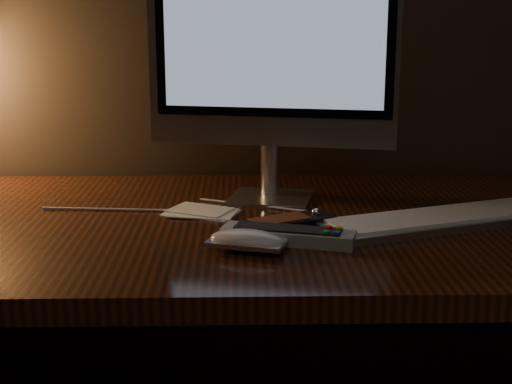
{
  "coord_description": "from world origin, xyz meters",
  "views": [
    {
      "loc": [
        -0.05,
        0.6,
        1.1
      ],
      "look_at": [
        -0.02,
        1.73,
        0.83
      ],
      "focal_mm": 50.0,
      "sensor_mm": 36.0,
      "label": 1
    }
  ],
  "objects_px": {
    "desk": "(265,272)",
    "media_remote": "(289,223)",
    "monitor": "(272,47)",
    "keyboard": "(443,218)",
    "mouse": "(247,243)",
    "tv_remote": "(288,235)"
  },
  "relations": [
    {
      "from": "desk",
      "to": "media_remote",
      "type": "xyz_separation_m",
      "value": [
        0.04,
        -0.14,
        0.14
      ]
    },
    {
      "from": "desk",
      "to": "monitor",
      "type": "height_order",
      "value": "monitor"
    },
    {
      "from": "desk",
      "to": "keyboard",
      "type": "relative_size",
      "value": 3.46
    },
    {
      "from": "desk",
      "to": "mouse",
      "type": "relative_size",
      "value": 13.26
    },
    {
      "from": "mouse",
      "to": "media_remote",
      "type": "bearing_deg",
      "value": 74.47
    },
    {
      "from": "media_remote",
      "to": "tv_remote",
      "type": "height_order",
      "value": "media_remote"
    },
    {
      "from": "keyboard",
      "to": "mouse",
      "type": "height_order",
      "value": "mouse"
    },
    {
      "from": "monitor",
      "to": "mouse",
      "type": "height_order",
      "value": "monitor"
    },
    {
      "from": "monitor",
      "to": "desk",
      "type": "bearing_deg",
      "value": -89.01
    },
    {
      "from": "desk",
      "to": "monitor",
      "type": "xyz_separation_m",
      "value": [
        0.01,
        0.07,
        0.43
      ]
    },
    {
      "from": "mouse",
      "to": "media_remote",
      "type": "height_order",
      "value": "media_remote"
    },
    {
      "from": "mouse",
      "to": "tv_remote",
      "type": "xyz_separation_m",
      "value": [
        0.07,
        0.04,
        0.0
      ]
    },
    {
      "from": "media_remote",
      "to": "monitor",
      "type": "bearing_deg",
      "value": 68.88
    },
    {
      "from": "media_remote",
      "to": "desk",
      "type": "bearing_deg",
      "value": 77.48
    },
    {
      "from": "desk",
      "to": "mouse",
      "type": "bearing_deg",
      "value": -98.75
    },
    {
      "from": "desk",
      "to": "tv_remote",
      "type": "xyz_separation_m",
      "value": [
        0.03,
        -0.21,
        0.14
      ]
    },
    {
      "from": "desk",
      "to": "monitor",
      "type": "distance_m",
      "value": 0.44
    },
    {
      "from": "desk",
      "to": "keyboard",
      "type": "distance_m",
      "value": 0.36
    },
    {
      "from": "keyboard",
      "to": "tv_remote",
      "type": "distance_m",
      "value": 0.3
    },
    {
      "from": "keyboard",
      "to": "tv_remote",
      "type": "height_order",
      "value": "tv_remote"
    },
    {
      "from": "mouse",
      "to": "tv_remote",
      "type": "height_order",
      "value": "tv_remote"
    },
    {
      "from": "desk",
      "to": "media_remote",
      "type": "distance_m",
      "value": 0.2
    }
  ]
}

